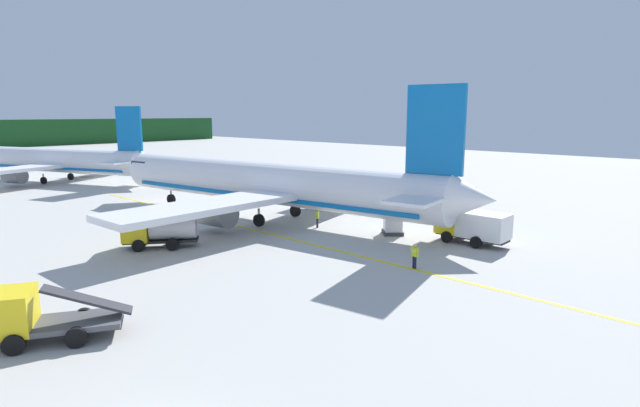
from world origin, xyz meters
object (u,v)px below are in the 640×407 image
service_truck_fuel (159,229)px  service_truck_baggage (472,225)px  airliner_mid_apron (52,161)px  crew_marshaller (317,216)px  airliner_foreground (270,184)px  service_truck_catering (33,316)px  cargo_container_near (392,224)px  crew_loader_left (415,254)px

service_truck_fuel → service_truck_baggage: bearing=-43.9°
airliner_mid_apron → crew_marshaller: 48.84m
airliner_foreground → service_truck_fuel: (-12.05, -1.30, -2.00)m
service_truck_catering → airliner_foreground: bearing=26.3°
cargo_container_near → crew_loader_left: cargo_container_near is taller
cargo_container_near → crew_loader_left: (-6.68, -6.46, 0.07)m
airliner_foreground → crew_marshaller: airliner_foreground is taller
airliner_foreground → airliner_mid_apron: 43.34m
crew_marshaller → service_truck_baggage: bearing=-70.9°
airliner_foreground → service_truck_fuel: 12.29m
crew_marshaller → service_truck_fuel: bearing=162.1°
service_truck_catering → crew_marshaller: (24.56, 6.36, -0.19)m
airliner_mid_apron → service_truck_baggage: bearing=-81.5°
cargo_container_near → crew_loader_left: size_ratio=1.39×
service_truck_baggage → crew_loader_left: service_truck_baggage is taller
airliner_foreground → service_truck_catering: bearing=-153.7°
cargo_container_near → crew_marshaller: bearing=112.3°
service_truck_baggage → crew_marshaller: size_ratio=3.18×
service_truck_catering → cargo_container_near: service_truck_catering is taller
airliner_mid_apron → cargo_container_near: bearing=-82.4°
service_truck_fuel → cargo_container_near: (15.27, -10.26, -0.51)m
service_truck_baggage → crew_marshaller: (-4.27, 12.29, -0.43)m
airliner_mid_apron → service_truck_catering: size_ratio=6.19×
service_truck_fuel → cargo_container_near: size_ratio=2.35×
service_truck_fuel → service_truck_catering: size_ratio=0.92×
airliner_foreground → crew_loader_left: size_ratio=25.46×
airliner_mid_apron → service_truck_baggage: airliner_mid_apron is taller
airliner_foreground → airliner_mid_apron: airliner_foreground is taller
crew_marshaller → crew_loader_left: crew_marshaller is taller
service_truck_catering → crew_loader_left: bearing=-17.0°
airliner_mid_apron → service_truck_fuel: airliner_mid_apron is taller
service_truck_catering → crew_loader_left: 21.33m
airliner_foreground → service_truck_baggage: (4.97, -17.71, -1.95)m
service_truck_catering → crew_marshaller: bearing=14.5°
airliner_mid_apron → service_truck_baggage: 61.55m
service_truck_baggage → service_truck_catering: service_truck_baggage is taller
airliner_foreground → crew_marshaller: 5.96m
airliner_mid_apron → crew_marshaller: airliner_mid_apron is taller
airliner_foreground → crew_loader_left: 18.51m
airliner_mid_apron → service_truck_catering: bearing=-109.8°
service_truck_catering → cargo_container_near: (27.08, 0.21, -0.31)m
service_truck_catering → cargo_container_near: 27.08m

